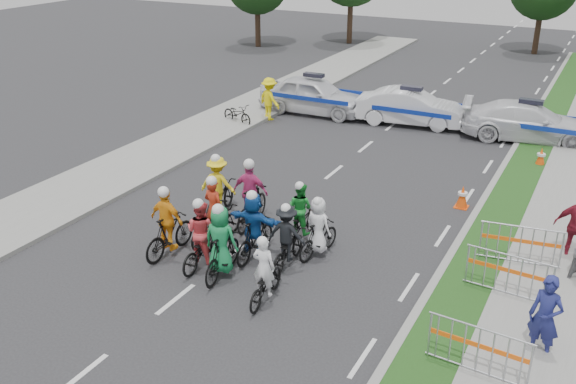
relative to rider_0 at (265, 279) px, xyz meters
The scene contains 27 objects.
ground 2.14m from the rider_0, 153.42° to the right, with size 90.00×90.00×0.00m, color #28282B.
curb_right 5.24m from the rider_0, 51.39° to the left, with size 0.20×60.00×0.12m, color gray.
grass_strip 5.70m from the rider_0, 45.87° to the left, with size 1.20×60.00×0.11m, color #1E4215.
sidewalk_right 7.07m from the rider_0, 35.31° to the left, with size 2.40×60.00×0.13m, color gray.
sidewalk_left 9.30m from the rider_0, 153.96° to the left, with size 3.00×60.00×0.13m, color gray.
rider_0 is the anchor object (origin of this frame).
rider_1 1.54m from the rider_0, 162.10° to the left, with size 0.88×1.92×1.96m.
rider_2 2.28m from the rider_0, 162.60° to the left, with size 0.79×1.84×1.87m.
rider_3 3.35m from the rider_0, 167.10° to the left, with size 1.00×1.88×1.95m.
rider_4 1.70m from the rider_0, 100.25° to the left, with size 0.99×1.73×1.73m.
rider_5 2.05m from the rider_0, 127.09° to the left, with size 1.52×1.82×1.91m.
rider_6 3.19m from the rider_0, 143.94° to the left, with size 0.95×2.00×1.95m.
rider_7 2.49m from the rider_0, 86.16° to the left, with size 0.78×1.66×1.68m.
rider_8 3.27m from the rider_0, 102.22° to the left, with size 0.81×1.71×1.68m.
rider_9 3.92m from the rider_0, 125.01° to the left, with size 1.07×1.99×2.05m.
rider_10 4.84m from the rider_0, 135.63° to the left, with size 1.15×1.97×1.92m.
police_car_0 15.36m from the rider_0, 111.40° to the left, with size 1.94×4.81×1.64m, color silver.
police_car_1 14.70m from the rider_0, 94.98° to the left, with size 1.57×4.49×1.48m, color silver.
police_car_2 15.21m from the rider_0, 76.90° to the left, with size 2.06×5.06×1.47m, color silver.
spectator_0 5.91m from the rider_0, ahead, with size 0.65×0.43×1.80m, color navy.
marshal_hiviz 14.29m from the rider_0, 118.68° to the left, with size 1.18×0.68×1.83m, color yellow.
barrier_0 4.88m from the rider_0, ahead, with size 2.00×0.50×1.12m, color #A5A8AD, non-canonical shape.
barrier_1 5.54m from the rider_0, 28.79° to the left, with size 2.00×0.50×1.12m, color #A5A8AD, non-canonical shape.
barrier_2 6.49m from the rider_0, 41.54° to the left, with size 2.00×0.50×1.12m, color #A5A8AD, non-canonical shape.
cone_0 7.73m from the rider_0, 69.19° to the left, with size 0.40×0.40×0.70m.
cone_1 12.70m from the rider_0, 69.94° to the left, with size 0.40×0.40×0.70m.
parked_bike 13.76m from the rider_0, 124.36° to the left, with size 0.58×1.65×0.87m, color black.
Camera 1 is at (8.11, -9.94, 8.10)m, focal length 40.00 mm.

